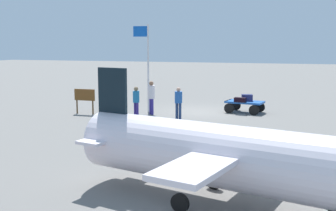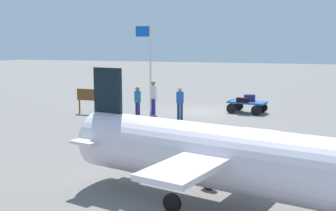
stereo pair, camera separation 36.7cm
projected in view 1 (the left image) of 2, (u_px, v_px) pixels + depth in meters
ground_plane at (199, 112)px, 23.20m from camera, size 120.00×120.00×0.00m
luggage_cart at (244, 104)px, 22.89m from camera, size 2.14×1.57×0.64m
suitcase_navy at (247, 98)px, 22.86m from camera, size 0.66×0.50×0.36m
suitcase_dark at (240, 100)px, 22.47m from camera, size 0.64×0.40×0.24m
worker_lead at (136, 101)px, 20.53m from camera, size 0.45×0.45×1.67m
worker_trailing at (178, 100)px, 20.84m from camera, size 0.48×0.48×1.60m
worker_supervisor at (151, 95)px, 22.22m from camera, size 0.54×0.54×1.79m
airplane_near at (240, 158)px, 9.42m from camera, size 8.37×5.37×3.12m
flagpole at (147, 61)px, 22.81m from camera, size 0.89×0.13×4.79m
signboard at (85, 97)px, 22.43m from camera, size 1.19×0.09×1.34m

